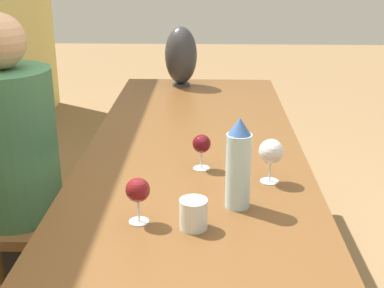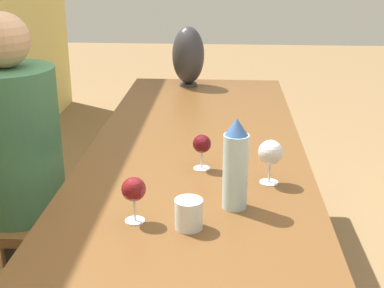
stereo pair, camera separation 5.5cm
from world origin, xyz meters
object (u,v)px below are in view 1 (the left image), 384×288
at_px(water_tumbler, 193,214).
at_px(wine_glass_2, 271,152).
at_px(water_bottle, 238,165).
at_px(wine_glass_0, 202,145).
at_px(wine_glass_1, 138,191).
at_px(person_far, 17,166).
at_px(vase, 181,56).

distance_m(water_tumbler, wine_glass_2, 0.40).
distance_m(water_bottle, wine_glass_0, 0.31).
xyz_separation_m(wine_glass_0, wine_glass_1, (-0.39, 0.17, 0.01)).
bearing_deg(person_far, water_bottle, -118.95).
bearing_deg(vase, person_far, 149.83).
distance_m(wine_glass_1, person_far, 0.80).
xyz_separation_m(water_bottle, person_far, (0.45, 0.82, -0.20)).
relative_size(water_tumbler, person_far, 0.07).
bearing_deg(wine_glass_1, person_far, 44.19).
height_order(water_bottle, wine_glass_0, water_bottle).
height_order(vase, wine_glass_0, vase).
xyz_separation_m(water_bottle, wine_glass_2, (0.18, -0.11, -0.03)).
distance_m(water_tumbler, wine_glass_1, 0.16).
bearing_deg(vase, wine_glass_2, -164.51).
distance_m(vase, wine_glass_0, 1.18).
relative_size(water_bottle, wine_glass_0, 2.22).
bearing_deg(water_tumbler, wine_glass_1, 79.81).
distance_m(water_tumbler, wine_glass_0, 0.42).
height_order(water_tumbler, wine_glass_0, wine_glass_0).
relative_size(water_tumbler, wine_glass_0, 0.68).
bearing_deg(water_bottle, vase, 9.34).
xyz_separation_m(water_bottle, vase, (1.46, 0.24, 0.04)).
height_order(water_bottle, water_tumbler, water_bottle).
bearing_deg(wine_glass_1, water_tumbler, -100.19).
bearing_deg(water_tumbler, person_far, 49.86).
distance_m(vase, person_far, 1.18).
bearing_deg(wine_glass_1, wine_glass_0, -23.38).
height_order(vase, wine_glass_2, vase).
bearing_deg(vase, wine_glass_0, -173.68).
distance_m(water_tumbler, person_far, 0.92).
bearing_deg(wine_glass_2, vase, 15.49).
height_order(water_bottle, vase, vase).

